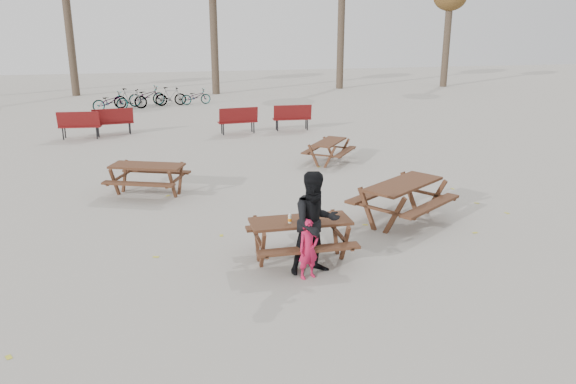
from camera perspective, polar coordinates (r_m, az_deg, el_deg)
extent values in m
plane|color=gray|center=(10.35, 1.24, -6.89)|extent=(80.00, 80.00, 0.00)
cube|color=#3C2115|center=(10.07, 1.27, -2.99)|extent=(1.80, 0.70, 0.05)
cube|color=#3C2115|center=(9.64, 2.13, -5.86)|extent=(1.80, 0.25, 0.05)
cube|color=#3C2115|center=(10.72, 0.48, -3.42)|extent=(1.80, 0.25, 0.05)
cylinder|color=#3C2115|center=(9.79, -2.59, -6.03)|extent=(0.08, 0.08, 0.73)
cylinder|color=#3C2115|center=(10.34, -3.20, -4.75)|extent=(0.08, 0.08, 0.73)
cylinder|color=#3C2115|center=(10.15, 5.80, -5.26)|extent=(0.08, 0.08, 0.73)
cylinder|color=#3C2115|center=(10.67, 4.78, -4.07)|extent=(0.08, 0.08, 0.73)
cube|color=white|center=(9.97, 2.79, -2.96)|extent=(0.18, 0.11, 0.03)
ellipsoid|color=tan|center=(9.96, 2.79, -2.73)|extent=(0.14, 0.06, 0.05)
cylinder|color=silver|center=(9.89, 0.18, -2.75)|extent=(0.06, 0.06, 0.15)
cylinder|color=orange|center=(9.90, 0.18, -2.85)|extent=(0.07, 0.07, 0.05)
cylinder|color=white|center=(9.86, 0.18, -2.29)|extent=(0.03, 0.03, 0.02)
imported|color=#C31843|center=(9.48, 2.09, -5.79)|extent=(0.44, 0.36, 1.05)
imported|color=black|center=(9.53, 2.81, -3.19)|extent=(0.98, 0.81, 1.81)
imported|color=black|center=(28.56, -17.61, 8.76)|extent=(1.84, 1.25, 0.91)
imported|color=black|center=(29.08, -15.74, 9.13)|extent=(1.71, 0.80, 0.99)
imported|color=black|center=(29.86, -14.16, 9.44)|extent=(2.00, 1.24, 0.99)
imported|color=black|center=(29.63, -11.83, 9.49)|extent=(1.60, 0.59, 0.94)
imported|color=black|center=(29.85, -9.34, 9.55)|extent=(1.60, 0.80, 0.81)
cylinder|color=#382B21|center=(35.00, -21.25, 14.25)|extent=(0.44, 0.44, 6.30)
cylinder|color=#382B21|center=(33.86, -7.50, 14.87)|extent=(0.44, 0.44, 5.95)
cylinder|color=#382B21|center=(36.48, 5.39, 15.63)|extent=(0.44, 0.44, 6.65)
cylinder|color=#382B21|center=(38.81, 15.78, 14.14)|extent=(0.44, 0.44, 5.25)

